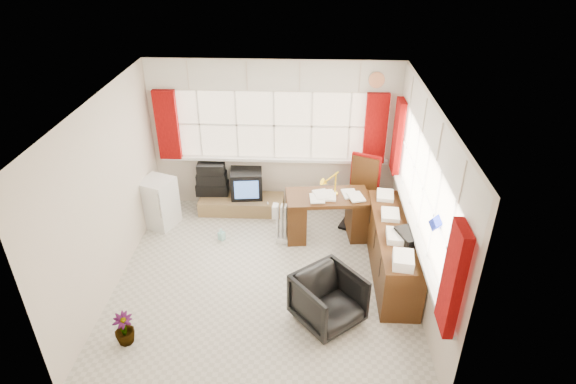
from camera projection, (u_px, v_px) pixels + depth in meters
The scene contains 20 objects.
ground at pixel (265, 277), 6.66m from camera, with size 4.00×4.00×0.00m, color beige.
room_walls at pixel (263, 182), 5.91m from camera, with size 4.00×4.00×4.00m.
window_back at pixel (274, 155), 7.87m from camera, with size 3.70×0.12×3.60m.
window_right at pixel (416, 224), 6.11m from camera, with size 0.12×3.70×3.60m.
curtains at pixel (335, 155), 6.70m from camera, with size 3.83×3.83×1.15m.
overhead_cabinets at pixel (342, 98), 6.35m from camera, with size 3.98×3.98×0.48m.
desk at pixel (327, 214), 7.34m from camera, with size 1.30×0.74×0.75m.
desk_lamp at pixel (336, 178), 7.10m from camera, with size 0.16×0.14×0.39m.
task_chair at pixel (362, 188), 7.59m from camera, with size 0.64×0.65×1.15m.
office_chair at pixel (328, 299), 5.78m from camera, with size 0.71×0.73×0.67m, color black.
radiator at pixel (290, 227), 7.27m from camera, with size 0.44×0.21×0.63m.
credenza at pixel (392, 249), 6.57m from camera, with size 0.50×2.00×0.85m.
file_tray at pixel (410, 236), 6.10m from camera, with size 0.29×0.37×0.12m, color black.
tv_bench at pixel (242, 204), 8.11m from camera, with size 1.40×0.50×0.25m, color olive.
crt_tv at pixel (247, 183), 8.01m from camera, with size 0.56×0.53×0.47m.
hifi_stack at pixel (212, 179), 8.08m from camera, with size 0.54×0.36×0.56m.
mini_fridge at pixel (159, 202), 7.62m from camera, with size 0.61×0.62×0.80m.
spray_bottle_a at pixel (268, 210), 7.93m from camera, with size 0.11×0.11×0.28m, color silver.
spray_bottle_b at pixel (221, 234), 7.39m from camera, with size 0.09×0.09×0.19m, color #99E5DE.
flower_vase at pixel (124, 329), 5.54m from camera, with size 0.23×0.23×0.42m, color black.
Camera 1 is at (0.55, -5.18, 4.33)m, focal length 30.00 mm.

